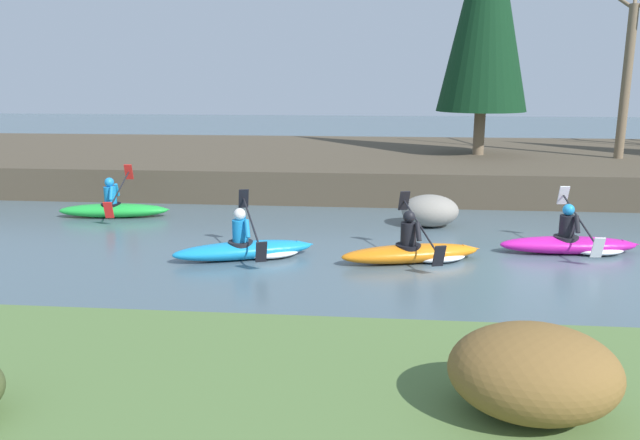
{
  "coord_description": "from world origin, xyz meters",
  "views": [
    {
      "loc": [
        -2.61,
        -11.54,
        3.46
      ],
      "look_at": [
        -3.82,
        0.97,
        0.55
      ],
      "focal_mm": 35.0,
      "sensor_mm": 36.0,
      "label": 1
    }
  ],
  "objects_px": {
    "kayaker_lead": "(574,244)",
    "kayaker_middle": "(416,252)",
    "boulder_midstream": "(430,211)",
    "kayaker_far_back": "(114,208)",
    "kayaker_trailing": "(249,248)"
  },
  "relations": [
    {
      "from": "kayaker_far_back",
      "to": "kayaker_middle",
      "type": "bearing_deg",
      "value": -30.47
    },
    {
      "from": "boulder_midstream",
      "to": "kayaker_far_back",
      "type": "bearing_deg",
      "value": 178.36
    },
    {
      "from": "boulder_midstream",
      "to": "kayaker_middle",
      "type": "bearing_deg",
      "value": -99.05
    },
    {
      "from": "kayaker_middle",
      "to": "kayaker_lead",
      "type": "bearing_deg",
      "value": -1.5
    },
    {
      "from": "kayaker_middle",
      "to": "kayaker_trailing",
      "type": "xyz_separation_m",
      "value": [
        -3.21,
        -0.07,
        0.0
      ]
    },
    {
      "from": "kayaker_lead",
      "to": "kayaker_middle",
      "type": "xyz_separation_m",
      "value": [
        -3.16,
        -0.89,
        0.0
      ]
    },
    {
      "from": "kayaker_middle",
      "to": "kayaker_far_back",
      "type": "distance_m",
      "value": 7.99
    },
    {
      "from": "kayaker_trailing",
      "to": "kayaker_far_back",
      "type": "bearing_deg",
      "value": 120.41
    },
    {
      "from": "kayaker_trailing",
      "to": "kayaker_lead",
      "type": "bearing_deg",
      "value": -12.76
    },
    {
      "from": "kayaker_lead",
      "to": "kayaker_trailing",
      "type": "bearing_deg",
      "value": -175.84
    },
    {
      "from": "kayaker_middle",
      "to": "kayaker_far_back",
      "type": "xyz_separation_m",
      "value": [
        -7.33,
        3.17,
        0.02
      ]
    },
    {
      "from": "kayaker_lead",
      "to": "boulder_midstream",
      "type": "distance_m",
      "value": 3.39
    },
    {
      "from": "boulder_midstream",
      "to": "kayaker_lead",
      "type": "bearing_deg",
      "value": -37.31
    },
    {
      "from": "kayaker_far_back",
      "to": "kayaker_trailing",
      "type": "bearing_deg",
      "value": -45.32
    },
    {
      "from": "kayaker_far_back",
      "to": "boulder_midstream",
      "type": "xyz_separation_m",
      "value": [
        7.8,
        -0.22,
        0.15
      ]
    }
  ]
}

